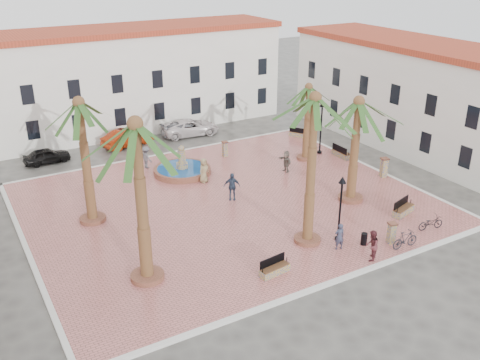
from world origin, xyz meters
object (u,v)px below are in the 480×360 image
Objects in this scene: car_red at (128,138)px; pedestrian_fountain_a at (204,170)px; litter_bin at (364,239)px; pedestrian_east at (286,161)px; lamppost_s at (341,198)px; bollard_n at (225,149)px; bench_ne at (298,134)px; bicycle_b at (405,240)px; bench_e at (341,154)px; cyclist_a at (339,236)px; lamppost_e at (322,118)px; bench_s at (275,269)px; bench_se at (403,210)px; cyclist_b at (372,246)px; fountain at (182,169)px; pedestrian_north at (146,157)px; palm_nw at (80,117)px; bollard_se at (391,233)px; car_silver at (185,129)px; car_black at (47,156)px; car_white at (190,127)px; palm_e at (358,115)px; palm_ne at (308,96)px; palm_s at (314,114)px; pedestrian_fountain_b at (232,186)px; palm_sw at (137,143)px; bicycle_a at (431,223)px.

pedestrian_fountain_a is at bearing 175.72° from car_red.
pedestrian_east is at bearing 78.17° from litter_bin.
bollard_n is at bearing 86.84° from lamppost_s.
bench_ne is 0.97× the size of bicycle_b.
cyclist_a is at bearing 140.82° from bench_e.
bench_e is 3.36m from lamppost_e.
bench_se is at bearing 1.47° from bench_s.
cyclist_b reaches higher than pedestrian_east.
fountain is 8.05m from pedestrian_east.
pedestrian_north reaches higher than bench_ne.
bollard_se is at bearing -38.89° from palm_nw.
lamppost_s is 3.08× the size of bollard_se.
bench_s is 0.41× the size of car_silver.
bench_s is 13.01m from pedestrian_fountain_a.
pedestrian_north is 0.48× the size of car_black.
car_white is at bearing -166.75° from pedestrian_east.
car_black is at bearing 80.24° from car_red.
lamppost_s is at bearing 5.19° from bench_s.
pedestrian_fountain_a is (-2.41, 12.51, 0.11)m from cyclist_a.
bicycle_b is (-5.39, -14.90, -2.52)m from lamppost_e.
car_red is at bearing -87.74° from car_black.
palm_e reaches higher than bench_s.
litter_bin is at bearing -112.41° from palm_ne.
bench_se is 10.65m from bench_e.
bench_e is 0.43× the size of lamppost_e.
palm_s reaches higher than bicycle_b.
cyclist_b is (-0.71, -18.25, 0.22)m from bollard_n.
bicycle_b is 26.40m from car_red.
car_silver is (-2.01, 24.43, -0.19)m from bollard_se.
pedestrian_fountain_b is (-7.07, 4.10, -5.09)m from palm_e.
bench_se is 6.41m from lamppost_s.
bollard_n is 18.26m from cyclist_b.
fountain is 2.54× the size of bench_ne.
pedestrian_east is at bearing 98.71° from palm_e.
litter_bin is 0.41× the size of pedestrian_north.
lamppost_s is 8.67m from pedestrian_fountain_b.
litter_bin is at bearing -177.23° from bench_se.
palm_sw reaches higher than cyclist_a.
palm_e is at bearing 10.74° from pedestrian_east.
car_white is (12.21, 20.69, -6.90)m from palm_sw.
car_red is at bearing -143.08° from pedestrian_east.
bollard_se is 0.79× the size of pedestrian_east.
bench_se is 16.53m from bench_ne.
bench_s is at bearing -26.34° from palm_sw.
pedestrian_fountain_b is at bearing 174.31° from car_red.
lamppost_s is 0.91× the size of lamppost_e.
palm_sw is 2.16× the size of lamppost_s.
bicycle_a is at bearing -99.57° from lamppost_e.
bicycle_a is at bearing -21.67° from pedestrian_fountain_b.
cyclist_b is at bearing -177.73° from car_silver.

